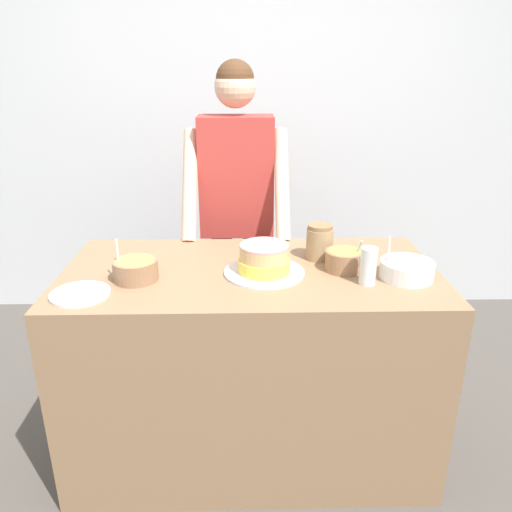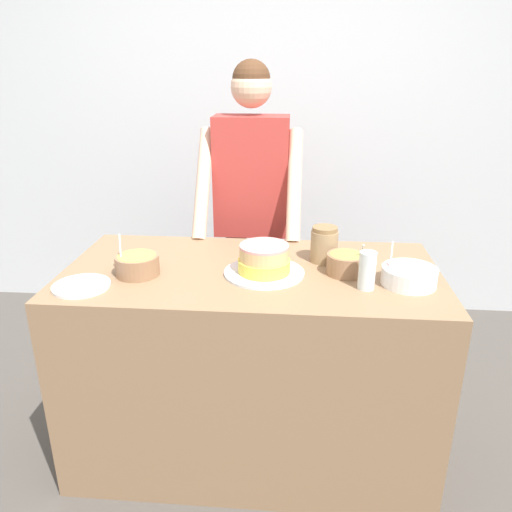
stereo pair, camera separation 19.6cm
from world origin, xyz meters
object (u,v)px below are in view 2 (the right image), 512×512
at_px(ceramic_plate, 81,286).
at_px(stoneware_jar, 324,244).
at_px(cake, 264,261).
at_px(frosting_bowl_pink, 409,275).
at_px(drinking_glass, 367,271).
at_px(person_baker, 251,194).
at_px(frosting_bowl_olive, 346,263).
at_px(frosting_bowl_yellow, 137,264).

distance_m(ceramic_plate, stoneware_jar, 0.98).
relative_size(cake, frosting_bowl_pink, 1.55).
bearing_deg(drinking_glass, cake, 164.64).
bearing_deg(frosting_bowl_pink, person_baker, 130.55).
xyz_separation_m(person_baker, ceramic_plate, (-0.56, -0.91, -0.14)).
relative_size(person_baker, stoneware_jar, 11.14).
distance_m(frosting_bowl_olive, drinking_glass, 0.15).
height_order(frosting_bowl_pink, drinking_glass, frosting_bowl_pink).
height_order(drinking_glass, ceramic_plate, drinking_glass).
distance_m(drinking_glass, ceramic_plate, 1.07).
xyz_separation_m(person_baker, frosting_bowl_pink, (0.67, -0.78, -0.10)).
xyz_separation_m(cake, frosting_bowl_olive, (0.32, 0.03, -0.01)).
xyz_separation_m(frosting_bowl_olive, ceramic_plate, (-1.00, -0.22, -0.04)).
height_order(cake, frosting_bowl_pink, frosting_bowl_pink).
xyz_separation_m(drinking_glass, ceramic_plate, (-1.06, -0.08, -0.07)).
xyz_separation_m(person_baker, drinking_glass, (0.50, -0.83, -0.07)).
bearing_deg(stoneware_jar, drinking_glass, -61.28).
distance_m(frosting_bowl_olive, stoneware_jar, 0.16).
height_order(person_baker, frosting_bowl_yellow, person_baker).
distance_m(cake, ceramic_plate, 0.70).
bearing_deg(ceramic_plate, person_baker, 58.73).
xyz_separation_m(frosting_bowl_yellow, drinking_glass, (0.89, -0.06, 0.03)).
bearing_deg(frosting_bowl_olive, stoneware_jar, 122.43).
height_order(frosting_bowl_olive, stoneware_jar, stoneware_jar).
bearing_deg(frosting_bowl_olive, ceramic_plate, -167.71).
bearing_deg(ceramic_plate, frosting_bowl_pink, 6.09).
bearing_deg(drinking_glass, frosting_bowl_olive, 114.95).
bearing_deg(ceramic_plate, frosting_bowl_olive, 12.29).
height_order(cake, ceramic_plate, cake).
bearing_deg(frosting_bowl_olive, drinking_glass, -65.05).
height_order(frosting_bowl_pink, stoneware_jar, frosting_bowl_pink).
bearing_deg(frosting_bowl_pink, cake, 174.16).
bearing_deg(stoneware_jar, ceramic_plate, -159.29).
distance_m(drinking_glass, stoneware_jar, 0.30).
height_order(frosting_bowl_pink, frosting_bowl_yellow, frosting_bowl_yellow).
distance_m(cake, frosting_bowl_yellow, 0.50).
xyz_separation_m(frosting_bowl_olive, frosting_bowl_yellow, (-0.82, -0.08, -0.00)).
xyz_separation_m(drinking_glass, stoneware_jar, (-0.15, 0.26, 0.00)).
height_order(cake, frosting_bowl_yellow, frosting_bowl_yellow).
relative_size(drinking_glass, ceramic_plate, 0.68).
distance_m(frosting_bowl_olive, frosting_bowl_yellow, 0.83).
xyz_separation_m(frosting_bowl_olive, stoneware_jar, (-0.08, 0.13, 0.03)).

